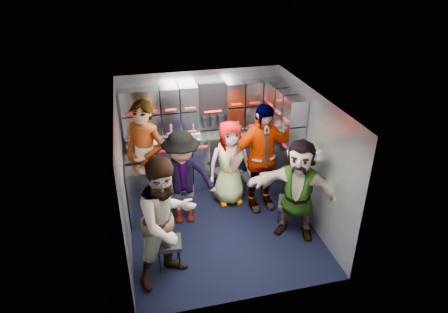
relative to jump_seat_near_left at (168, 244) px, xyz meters
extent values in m
plane|color=black|center=(0.90, 0.68, -0.37)|extent=(3.00, 3.00, 0.00)
cube|color=#9499A1|center=(0.90, 2.18, 0.68)|extent=(2.80, 0.04, 2.10)
cube|color=#9499A1|center=(-0.50, 0.68, 0.68)|extent=(0.04, 3.00, 2.10)
cube|color=#9499A1|center=(2.30, 0.68, 0.68)|extent=(0.04, 3.00, 2.10)
cube|color=silver|center=(0.90, 0.68, 1.73)|extent=(2.80, 3.00, 0.02)
cube|color=#A5AAB6|center=(0.90, 1.97, 0.12)|extent=(2.68, 0.38, 0.99)
cube|color=#A5AAB6|center=(-0.29, 1.24, 0.12)|extent=(0.38, 0.76, 0.99)
cube|color=silver|center=(0.90, 1.97, 0.64)|extent=(2.68, 0.42, 0.03)
cube|color=#A5AAB6|center=(0.90, 2.03, 1.12)|extent=(2.68, 0.28, 0.82)
cube|color=#A5AAB6|center=(2.15, 1.38, 1.12)|extent=(0.28, 1.00, 0.82)
cube|color=#A5AAB6|center=(2.15, 1.28, 0.13)|extent=(0.28, 1.20, 1.00)
cube|color=maroon|center=(0.90, 1.77, 0.51)|extent=(2.60, 0.02, 0.03)
cube|color=black|center=(0.00, 0.00, 0.02)|extent=(0.39, 0.37, 0.06)
cylinder|color=black|center=(-0.13, -0.11, -0.19)|extent=(0.02, 0.02, 0.38)
cylinder|color=black|center=(0.13, -0.11, -0.19)|extent=(0.02, 0.02, 0.38)
cylinder|color=black|center=(-0.13, 0.11, -0.19)|extent=(0.02, 0.02, 0.38)
cylinder|color=black|center=(0.13, 0.11, -0.19)|extent=(0.02, 0.02, 0.38)
cube|color=black|center=(0.37, 1.16, 0.05)|extent=(0.44, 0.42, 0.06)
cylinder|color=black|center=(0.23, 1.04, -0.17)|extent=(0.02, 0.02, 0.40)
cylinder|color=black|center=(0.51, 1.04, -0.17)|extent=(0.02, 0.02, 0.40)
cylinder|color=black|center=(0.23, 1.28, -0.17)|extent=(0.02, 0.02, 0.40)
cylinder|color=black|center=(0.51, 1.28, -0.17)|extent=(0.02, 0.02, 0.40)
cube|color=black|center=(1.20, 1.53, 0.09)|extent=(0.54, 0.53, 0.07)
cylinder|color=black|center=(1.05, 1.40, -0.15)|extent=(0.03, 0.03, 0.44)
cylinder|color=black|center=(1.36, 1.40, -0.15)|extent=(0.03, 0.03, 0.44)
cylinder|color=black|center=(1.05, 1.67, -0.15)|extent=(0.03, 0.03, 0.44)
cylinder|color=black|center=(1.36, 1.67, -0.15)|extent=(0.03, 0.03, 0.44)
cube|color=black|center=(1.65, 1.26, 0.08)|extent=(0.50, 0.49, 0.07)
cylinder|color=black|center=(1.50, 1.13, -0.16)|extent=(0.03, 0.03, 0.44)
cylinder|color=black|center=(1.80, 1.13, -0.16)|extent=(0.03, 0.03, 0.44)
cylinder|color=black|center=(1.50, 1.39, -0.16)|extent=(0.03, 0.03, 0.44)
cylinder|color=black|center=(1.80, 1.39, -0.16)|extent=(0.03, 0.03, 0.44)
cube|color=black|center=(1.95, 0.44, 0.06)|extent=(0.51, 0.50, 0.06)
cylinder|color=black|center=(1.81, 0.32, -0.17)|extent=(0.02, 0.02, 0.41)
cylinder|color=black|center=(2.10, 0.32, -0.17)|extent=(0.02, 0.02, 0.41)
cylinder|color=black|center=(1.81, 0.57, -0.17)|extent=(0.02, 0.02, 0.41)
cylinder|color=black|center=(2.10, 0.57, -0.17)|extent=(0.02, 0.02, 0.41)
imported|color=black|center=(-0.15, 1.38, 0.59)|extent=(0.84, 0.79, 1.93)
imported|color=black|center=(0.00, -0.18, 0.52)|extent=(1.09, 1.01, 1.78)
imported|color=black|center=(0.37, 0.98, 0.41)|extent=(1.05, 0.66, 1.56)
imported|color=black|center=(1.20, 1.35, 0.37)|extent=(0.74, 0.50, 1.48)
imported|color=black|center=(1.65, 1.08, 0.55)|extent=(1.12, 0.56, 1.84)
imported|color=black|center=(1.95, 0.26, 0.42)|extent=(1.49, 1.18, 1.58)
cylinder|color=white|center=(0.70, 1.92, 0.78)|extent=(0.06, 0.06, 0.25)
cylinder|color=white|center=(0.33, 1.92, 0.80)|extent=(0.07, 0.07, 0.28)
cylinder|color=white|center=(1.48, 1.92, 0.77)|extent=(0.07, 0.07, 0.22)
cylinder|color=tan|center=(0.03, 1.91, 0.71)|extent=(0.08, 0.08, 0.10)
cylinder|color=tan|center=(2.15, 1.91, 0.70)|extent=(0.08, 0.08, 0.09)
camera|label=1|loc=(-0.26, -4.24, 3.57)|focal=32.00mm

